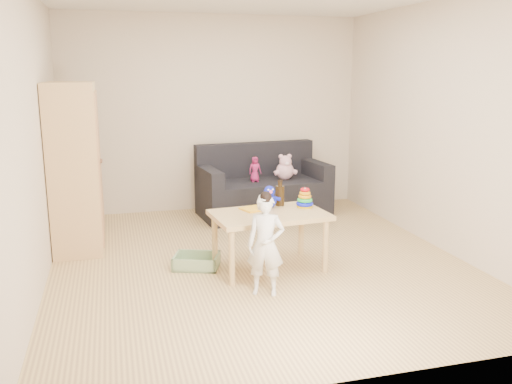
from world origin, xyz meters
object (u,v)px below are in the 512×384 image
object	(u,v)px
sofa	(264,197)
toddler	(266,246)
wardrobe	(75,167)
play_table	(269,241)

from	to	relation	value
sofa	toddler	world-z (taller)	toddler
wardrobe	sofa	distance (m)	2.50
wardrobe	toddler	world-z (taller)	wardrobe
sofa	wardrobe	bearing A→B (deg)	-167.83
wardrobe	sofa	world-z (taller)	wardrobe
toddler	play_table	bearing A→B (deg)	94.11
sofa	play_table	size ratio (longest dim) A/B	1.57
sofa	play_table	xyz separation A→B (m)	(-0.50, -1.96, 0.05)
wardrobe	toddler	xyz separation A→B (m)	(1.59, -1.78, -0.45)
sofa	play_table	bearing A→B (deg)	-110.25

